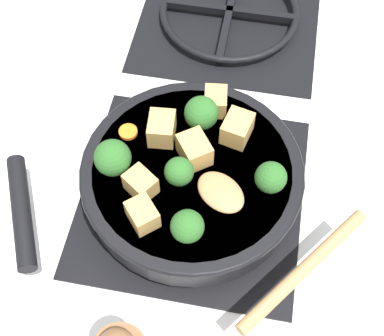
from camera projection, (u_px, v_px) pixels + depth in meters
name	position (u px, v px, depth m)	size (l,w,h in m)	color
ground_plane	(192.00, 196.00, 0.76)	(2.40, 2.40, 0.00)	white
front_burner_grate	(192.00, 192.00, 0.75)	(0.31, 0.31, 0.03)	black
rear_burner_grate	(229.00, 14.00, 0.93)	(0.31, 0.31, 0.03)	black
skillet_pan	(190.00, 177.00, 0.71)	(0.39, 0.32, 0.05)	black
wooden_spoon	(264.00, 232.00, 0.64)	(0.22, 0.21, 0.02)	#A87A4C
tofu_cube_center_large	(237.00, 128.00, 0.71)	(0.04, 0.03, 0.03)	tan
tofu_cube_near_handle	(141.00, 184.00, 0.67)	(0.04, 0.03, 0.03)	tan
tofu_cube_east_chunk	(216.00, 101.00, 0.73)	(0.04, 0.03, 0.03)	tan
tofu_cube_west_chunk	(142.00, 215.00, 0.64)	(0.04, 0.03, 0.03)	tan
tofu_cube_back_piece	(162.00, 128.00, 0.71)	(0.04, 0.03, 0.03)	tan
tofu_cube_front_piece	(197.00, 150.00, 0.69)	(0.04, 0.03, 0.03)	tan
broccoli_floret_near_spoon	(271.00, 178.00, 0.66)	(0.04, 0.04, 0.05)	#709956
broccoli_floret_center_top	(187.00, 227.00, 0.62)	(0.04, 0.04, 0.05)	#709956
broccoli_floret_east_rim	(113.00, 158.00, 0.67)	(0.05, 0.05, 0.05)	#709956
broccoli_floret_west_rim	(179.00, 172.00, 0.66)	(0.04, 0.04, 0.04)	#709956
broccoli_floret_north_edge	(200.00, 113.00, 0.70)	(0.05, 0.05, 0.05)	#709956
carrot_slice_orange_thin	(111.00, 151.00, 0.71)	(0.03, 0.03, 0.01)	orange
carrot_slice_near_center	(128.00, 132.00, 0.72)	(0.03, 0.03, 0.01)	orange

